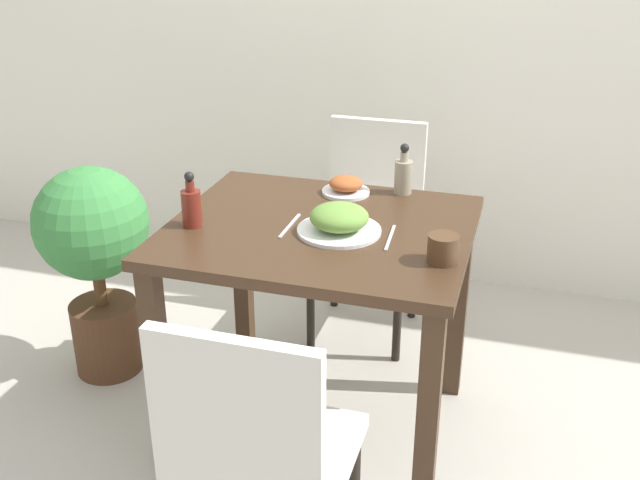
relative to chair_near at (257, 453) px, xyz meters
The scene contains 13 objects.
ground_plane 0.90m from the chair_near, 94.84° to the left, with size 16.00×16.00×0.00m, color #B7B2A8.
wall_back 2.20m from the chair_near, 91.76° to the left, with size 8.00×0.05×2.60m.
dining_table 0.76m from the chair_near, 94.84° to the left, with size 0.94×0.80×0.78m.
chair_near is the anchor object (origin of this frame).
chair_far 1.49m from the chair_near, 92.65° to the left, with size 0.42×0.42×0.89m.
food_plate 0.78m from the chair_near, 89.37° to the left, with size 0.26×0.26×0.09m.
side_plate 1.08m from the chair_near, 93.14° to the left, with size 0.17×0.17×0.06m.
drink_cup 0.75m from the chair_near, 60.31° to the left, with size 0.09×0.09×0.08m.
sauce_bottle 1.16m from the chair_near, 83.20° to the left, with size 0.06×0.06×0.18m.
condiment_bottle 0.84m from the chair_near, 125.22° to the left, with size 0.06×0.06×0.18m.
fork_utensil 0.78m from the chair_near, 102.05° to the left, with size 0.01×0.19×0.00m.
spoon_utensil 0.78m from the chair_near, 76.74° to the left, with size 0.02×0.18×0.00m.
potted_plant_left 1.29m from the chair_near, 138.61° to the left, with size 0.42×0.42×0.84m.
Camera 1 is at (0.61, -2.05, 1.71)m, focal length 42.00 mm.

